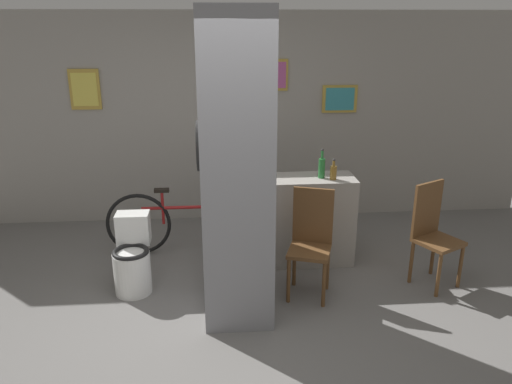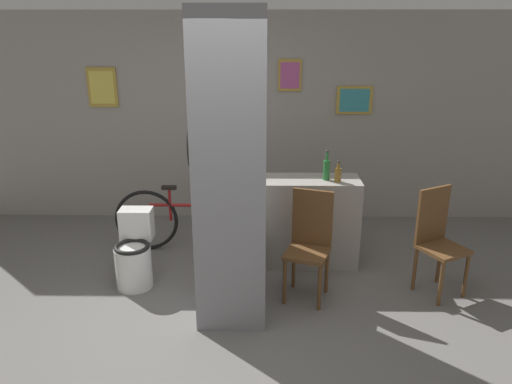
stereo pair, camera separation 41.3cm
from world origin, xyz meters
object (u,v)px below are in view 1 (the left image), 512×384
Objects in this scene: bicycle at (189,222)px; bottle_tall at (322,167)px; chair_by_doorway at (433,231)px; toilet at (133,260)px; chair_near_pillar at (311,239)px.

bicycle is 1.59m from bottle_tall.
bicycle is 5.83× the size of bottle_tall.
bicycle is at bearing 131.96° from chair_by_doorway.
bottle_tall is (-1.00, 0.55, 0.51)m from chair_by_doorway.
toilet is at bearing -166.32° from bottle_tall.
toilet is at bearing -122.92° from bicycle.
chair_by_doorway reaches higher than bicycle.
chair_by_doorway is (2.91, -0.08, 0.24)m from toilet.
chair_by_doorway is at bearing -1.63° from toilet.
chair_near_pillar reaches higher than bicycle.
bicycle is (0.50, 0.78, 0.06)m from toilet.
chair_near_pillar is 1.53m from bicycle.
chair_near_pillar is 1.22m from chair_by_doorway.
chair_near_pillar is 0.84m from bottle_tall.
bottle_tall is (0.21, 0.64, 0.51)m from chair_near_pillar.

